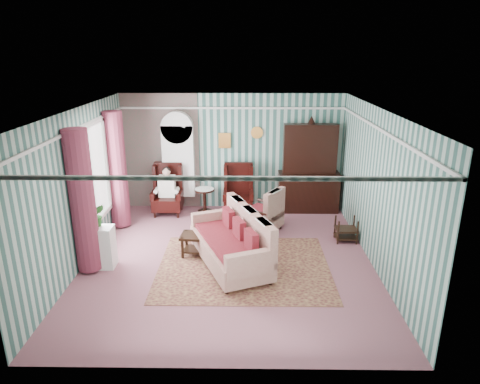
{
  "coord_description": "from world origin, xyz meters",
  "views": [
    {
      "loc": [
        0.32,
        -7.49,
        3.91
      ],
      "look_at": [
        0.22,
        0.6,
        1.2
      ],
      "focal_mm": 32.0,
      "sensor_mm": 36.0,
      "label": 1
    }
  ],
  "objects_px": {
    "dresser_hutch": "(309,166)",
    "plant_stand": "(99,247)",
    "seated_woman": "(167,191)",
    "floral_armchair": "(262,210)",
    "sofa": "(230,238)",
    "wingback_left": "(167,190)",
    "wingback_right": "(238,190)",
    "bookcase": "(179,166)",
    "coffee_table": "(206,245)",
    "nest_table": "(346,229)",
    "round_side_table": "(205,200)"
  },
  "relations": [
    {
      "from": "sofa",
      "to": "floral_armchair",
      "type": "height_order",
      "value": "sofa"
    },
    {
      "from": "dresser_hutch",
      "to": "coffee_table",
      "type": "height_order",
      "value": "dresser_hutch"
    },
    {
      "from": "dresser_hutch",
      "to": "bookcase",
      "type": "bearing_deg",
      "value": 177.89
    },
    {
      "from": "round_side_table",
      "to": "nest_table",
      "type": "distance_m",
      "value": 3.6
    },
    {
      "from": "bookcase",
      "to": "nest_table",
      "type": "xyz_separation_m",
      "value": [
        3.82,
        -1.94,
        -0.85
      ]
    },
    {
      "from": "wingback_left",
      "to": "sofa",
      "type": "xyz_separation_m",
      "value": [
        1.63,
        -2.64,
        -0.08
      ]
    },
    {
      "from": "bookcase",
      "to": "dresser_hutch",
      "type": "height_order",
      "value": "dresser_hutch"
    },
    {
      "from": "dresser_hutch",
      "to": "sofa",
      "type": "height_order",
      "value": "dresser_hutch"
    },
    {
      "from": "floral_armchair",
      "to": "coffee_table",
      "type": "distance_m",
      "value": 1.74
    },
    {
      "from": "seated_woman",
      "to": "plant_stand",
      "type": "xyz_separation_m",
      "value": [
        -0.8,
        -2.75,
        -0.19
      ]
    },
    {
      "from": "nest_table",
      "to": "sofa",
      "type": "height_order",
      "value": "sofa"
    },
    {
      "from": "wingback_right",
      "to": "nest_table",
      "type": "height_order",
      "value": "wingback_right"
    },
    {
      "from": "sofa",
      "to": "dresser_hutch",
      "type": "bearing_deg",
      "value": -54.85
    },
    {
      "from": "bookcase",
      "to": "seated_woman",
      "type": "height_order",
      "value": "bookcase"
    },
    {
      "from": "round_side_table",
      "to": "wingback_right",
      "type": "bearing_deg",
      "value": -10.01
    },
    {
      "from": "round_side_table",
      "to": "plant_stand",
      "type": "xyz_separation_m",
      "value": [
        -1.7,
        -2.9,
        0.1
      ]
    },
    {
      "from": "nest_table",
      "to": "floral_armchair",
      "type": "bearing_deg",
      "value": 162.63
    },
    {
      "from": "seated_woman",
      "to": "round_side_table",
      "type": "distance_m",
      "value": 0.96
    },
    {
      "from": "nest_table",
      "to": "plant_stand",
      "type": "xyz_separation_m",
      "value": [
        -4.87,
        -1.2,
        0.13
      ]
    },
    {
      "from": "seated_woman",
      "to": "sofa",
      "type": "relative_size",
      "value": 0.54
    },
    {
      "from": "sofa",
      "to": "bookcase",
      "type": "bearing_deg",
      "value": 2.32
    },
    {
      "from": "bookcase",
      "to": "coffee_table",
      "type": "bearing_deg",
      "value": -71.4
    },
    {
      "from": "dresser_hutch",
      "to": "floral_armchair",
      "type": "xyz_separation_m",
      "value": [
        -1.2,
        -1.27,
        -0.69
      ]
    },
    {
      "from": "wingback_left",
      "to": "round_side_table",
      "type": "distance_m",
      "value": 0.97
    },
    {
      "from": "nest_table",
      "to": "coffee_table",
      "type": "bearing_deg",
      "value": -166.25
    },
    {
      "from": "wingback_left",
      "to": "wingback_right",
      "type": "bearing_deg",
      "value": 0.0
    },
    {
      "from": "wingback_right",
      "to": "floral_armchair",
      "type": "relative_size",
      "value": 1.27
    },
    {
      "from": "wingback_right",
      "to": "nest_table",
      "type": "distance_m",
      "value": 2.81
    },
    {
      "from": "nest_table",
      "to": "bookcase",
      "type": "bearing_deg",
      "value": 153.08
    },
    {
      "from": "bookcase",
      "to": "seated_woman",
      "type": "xyz_separation_m",
      "value": [
        -0.25,
        -0.39,
        -0.53
      ]
    },
    {
      "from": "sofa",
      "to": "floral_armchair",
      "type": "relative_size",
      "value": 2.2
    },
    {
      "from": "seated_woman",
      "to": "sofa",
      "type": "height_order",
      "value": "seated_woman"
    },
    {
      "from": "coffee_table",
      "to": "sofa",
      "type": "bearing_deg",
      "value": -37.67
    },
    {
      "from": "seated_woman",
      "to": "floral_armchair",
      "type": "height_order",
      "value": "seated_woman"
    },
    {
      "from": "plant_stand",
      "to": "floral_armchair",
      "type": "bearing_deg",
      "value": 29.5
    },
    {
      "from": "seated_woman",
      "to": "wingback_left",
      "type": "bearing_deg",
      "value": 0.0
    },
    {
      "from": "floral_armchair",
      "to": "coffee_table",
      "type": "xyz_separation_m",
      "value": [
        -1.16,
        -1.27,
        -0.27
      ]
    },
    {
      "from": "dresser_hutch",
      "to": "seated_woman",
      "type": "height_order",
      "value": "dresser_hutch"
    },
    {
      "from": "floral_armchair",
      "to": "wingback_right",
      "type": "bearing_deg",
      "value": 62.93
    },
    {
      "from": "bookcase",
      "to": "coffee_table",
      "type": "xyz_separation_m",
      "value": [
        0.89,
        -2.66,
        -0.9
      ]
    },
    {
      "from": "round_side_table",
      "to": "sofa",
      "type": "height_order",
      "value": "sofa"
    },
    {
      "from": "dresser_hutch",
      "to": "plant_stand",
      "type": "xyz_separation_m",
      "value": [
        -4.3,
        -3.02,
        -0.78
      ]
    },
    {
      "from": "bookcase",
      "to": "round_side_table",
      "type": "distance_m",
      "value": 1.07
    },
    {
      "from": "bookcase",
      "to": "nest_table",
      "type": "bearing_deg",
      "value": -26.92
    },
    {
      "from": "seated_woman",
      "to": "plant_stand",
      "type": "bearing_deg",
      "value": -106.22
    },
    {
      "from": "wingback_right",
      "to": "coffee_table",
      "type": "bearing_deg",
      "value": -104.98
    },
    {
      "from": "floral_armchair",
      "to": "coffee_table",
      "type": "height_order",
      "value": "floral_armchair"
    },
    {
      "from": "coffee_table",
      "to": "round_side_table",
      "type": "bearing_deg",
      "value": 95.76
    },
    {
      "from": "bookcase",
      "to": "round_side_table",
      "type": "relative_size",
      "value": 3.73
    },
    {
      "from": "wingback_right",
      "to": "sofa",
      "type": "relative_size",
      "value": 0.58
    }
  ]
}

